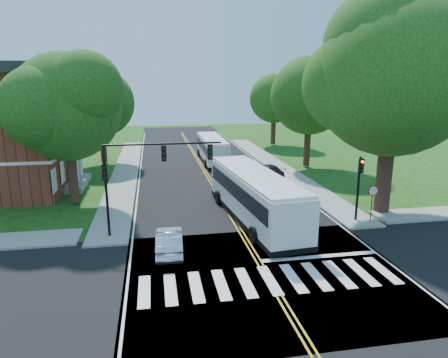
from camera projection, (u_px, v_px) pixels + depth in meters
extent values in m
plane|color=#134110|center=(267.00, 275.00, 19.87)|extent=(140.00, 140.00, 0.00)
cube|color=black|center=(213.00, 185.00, 37.07)|extent=(14.00, 96.00, 0.01)
cube|color=black|center=(267.00, 275.00, 19.87)|extent=(60.00, 12.00, 0.01)
cube|color=gold|center=(207.00, 175.00, 40.89)|extent=(0.36, 70.00, 0.01)
cube|color=silver|center=(139.00, 178.00, 39.73)|extent=(0.12, 70.00, 0.01)
cube|color=silver|center=(271.00, 172.00, 42.06)|extent=(0.12, 70.00, 0.01)
cube|color=silver|center=(270.00, 280.00, 19.39)|extent=(12.60, 3.00, 0.01)
cube|color=silver|center=(320.00, 256.00, 22.00)|extent=(6.60, 0.40, 0.01)
cube|color=gray|center=(126.00, 171.00, 42.32)|extent=(2.60, 40.00, 0.15)
cube|color=gray|center=(276.00, 166.00, 45.17)|extent=(2.60, 40.00, 0.15)
cylinder|color=#372016|center=(385.00, 171.00, 28.65)|extent=(1.10, 1.10, 6.00)
sphere|color=#387221|center=(394.00, 77.00, 27.08)|extent=(10.80, 10.80, 10.80)
cylinder|color=#372016|center=(73.00, 173.00, 30.67)|extent=(0.70, 0.70, 4.80)
sphere|color=#387221|center=(67.00, 107.00, 29.47)|extent=(8.00, 8.00, 8.00)
cylinder|color=#372016|center=(103.00, 144.00, 46.09)|extent=(0.70, 0.70, 4.40)
sphere|color=#387221|center=(100.00, 103.00, 44.97)|extent=(7.60, 7.60, 7.60)
cylinder|color=#372016|center=(307.00, 144.00, 44.14)|extent=(0.70, 0.70, 5.00)
sphere|color=#387221|center=(310.00, 95.00, 42.88)|extent=(8.40, 8.40, 8.40)
cylinder|color=#372016|center=(273.00, 129.00, 59.67)|extent=(0.70, 0.70, 4.40)
sphere|color=#387221|center=(274.00, 98.00, 58.58)|extent=(7.20, 7.20, 7.20)
cube|color=silver|center=(73.00, 138.00, 35.80)|extent=(1.40, 6.00, 0.45)
cube|color=gray|center=(77.00, 183.00, 36.80)|extent=(1.80, 6.00, 0.50)
cylinder|color=silver|center=(70.00, 168.00, 34.25)|extent=(0.50, 0.50, 4.20)
cylinder|color=silver|center=(75.00, 163.00, 36.36)|extent=(0.50, 0.50, 4.20)
cylinder|color=silver|center=(79.00, 159.00, 38.46)|extent=(0.50, 0.50, 4.20)
cylinder|color=black|center=(107.00, 200.00, 24.09)|extent=(0.16, 0.16, 4.60)
cube|color=black|center=(105.00, 173.00, 23.54)|extent=(0.30, 0.22, 0.95)
sphere|color=black|center=(104.00, 168.00, 23.33)|extent=(0.18, 0.18, 0.18)
cylinder|color=black|center=(163.00, 144.00, 23.90)|extent=(7.00, 0.12, 0.12)
cube|color=black|center=(164.00, 153.00, 23.89)|extent=(0.30, 0.22, 0.95)
cube|color=black|center=(210.00, 152.00, 24.37)|extent=(0.30, 0.22, 0.95)
cylinder|color=black|center=(358.00, 189.00, 26.93)|extent=(0.16, 0.16, 4.40)
cube|color=black|center=(361.00, 166.00, 26.40)|extent=(0.30, 0.22, 0.95)
sphere|color=#FF0A05|center=(363.00, 162.00, 26.19)|extent=(0.18, 0.18, 0.18)
cylinder|color=black|center=(371.00, 206.00, 26.85)|extent=(0.06, 0.06, 2.20)
cylinder|color=#A50A07|center=(373.00, 191.00, 26.57)|extent=(0.76, 0.04, 0.76)
cube|color=white|center=(254.00, 196.00, 27.40)|extent=(4.03, 13.09, 3.00)
cube|color=black|center=(254.00, 189.00, 27.26)|extent=(4.01, 12.20, 1.04)
cube|color=black|center=(228.00, 171.00, 33.37)|extent=(2.67, 0.36, 1.75)
cube|color=orange|center=(228.00, 159.00, 33.13)|extent=(1.86, 0.28, 0.35)
cube|color=black|center=(254.00, 215.00, 27.72)|extent=(4.09, 13.20, 0.33)
cube|color=white|center=(255.00, 174.00, 27.02)|extent=(3.93, 12.70, 0.24)
cylinder|color=black|center=(253.00, 195.00, 32.03)|extent=(0.45, 1.08, 1.05)
cylinder|color=black|center=(218.00, 197.00, 31.28)|extent=(0.45, 1.08, 1.05)
cylinder|color=black|center=(298.00, 230.00, 24.38)|extent=(0.45, 1.08, 1.05)
cylinder|color=black|center=(254.00, 235.00, 23.63)|extent=(0.45, 1.08, 1.05)
cube|color=white|center=(212.00, 149.00, 47.52)|extent=(2.48, 11.09, 2.58)
cube|color=black|center=(212.00, 145.00, 47.40)|extent=(2.55, 10.32, 0.89)
cube|color=black|center=(206.00, 140.00, 52.78)|extent=(2.30, 0.12, 1.50)
cube|color=orange|center=(206.00, 134.00, 52.58)|extent=(1.60, 0.11, 0.30)
cube|color=black|center=(212.00, 159.00, 47.79)|extent=(2.53, 11.19, 0.28)
cube|color=white|center=(212.00, 138.00, 47.19)|extent=(2.43, 10.76, 0.21)
cylinder|color=black|center=(218.00, 152.00, 51.46)|extent=(0.31, 0.90, 0.90)
cylinder|color=black|center=(199.00, 153.00, 51.06)|extent=(0.31, 0.90, 0.90)
cylinder|color=black|center=(227.00, 163.00, 44.72)|extent=(0.31, 0.90, 0.90)
cylinder|color=black|center=(206.00, 164.00, 44.32)|extent=(0.31, 0.90, 0.90)
imported|color=silver|center=(169.00, 241.00, 22.38)|extent=(1.61, 4.18, 1.36)
imported|color=silver|center=(298.00, 196.00, 31.27)|extent=(2.67, 4.58, 1.20)
imported|color=black|center=(267.00, 171.00, 39.80)|extent=(2.90, 4.88, 1.33)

